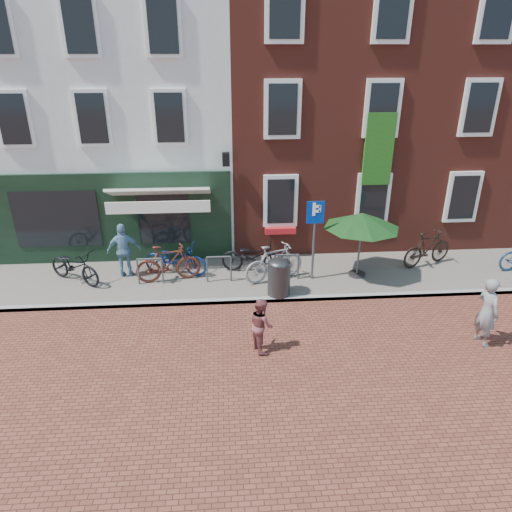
{
  "coord_description": "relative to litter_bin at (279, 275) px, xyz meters",
  "views": [
    {
      "loc": [
        -1.31,
        -11.16,
        6.43
      ],
      "look_at": [
        -0.45,
        0.59,
        1.16
      ],
      "focal_mm": 32.59,
      "sensor_mm": 36.0,
      "label": 1
    }
  ],
  "objects": [
    {
      "name": "building_brick_mid",
      "position": [
        1.83,
        6.7,
        4.3
      ],
      "size": [
        6.0,
        8.0,
        10.0
      ],
      "primitive_type": "cube",
      "color": "maroon",
      "rests_on": "ground"
    },
    {
      "name": "bicycle_5",
      "position": [
        4.91,
        1.59,
        -0.03
      ],
      "size": [
        1.96,
        1.19,
        1.14
      ],
      "primitive_type": "imported",
      "rotation": [
        0.0,
        0.0,
        1.95
      ],
      "color": "black",
      "rests_on": "sidewalk"
    },
    {
      "name": "parking_sign",
      "position": [
        1.11,
        0.89,
        1.06
      ],
      "size": [
        0.5,
        0.07,
        2.43
      ],
      "color": "#4C4C4F",
      "rests_on": "sidewalk"
    },
    {
      "name": "boy",
      "position": [
        -0.7,
        -2.43,
        -0.04
      ],
      "size": [
        0.68,
        0.77,
        1.32
      ],
      "primitive_type": "imported",
      "rotation": [
        0.0,
        0.0,
        1.91
      ],
      "color": "brown",
      "rests_on": "ground"
    },
    {
      "name": "litter_bin",
      "position": [
        0.0,
        0.0,
        0.0
      ],
      "size": [
        0.63,
        0.63,
        1.16
      ],
      "color": "#333335",
      "rests_on": "sidewalk"
    },
    {
      "name": "cafe_person",
      "position": [
        -4.48,
        1.49,
        0.24
      ],
      "size": [
        1.03,
        0.53,
        1.68
      ],
      "primitive_type": "imported",
      "rotation": [
        0.0,
        0.0,
        3.27
      ],
      "color": "#6691AE",
      "rests_on": "sidewalk"
    },
    {
      "name": "bicycle_4",
      "position": [
        -0.62,
        1.51,
        -0.09
      ],
      "size": [
        2.04,
        1.01,
        1.03
      ],
      "primitive_type": "imported",
      "rotation": [
        0.0,
        0.0,
        1.4
      ],
      "color": "black",
      "rests_on": "sidewalk"
    },
    {
      "name": "bicycle_0",
      "position": [
        -5.9,
        1.2,
        -0.09
      ],
      "size": [
        2.0,
        1.65,
        1.03
      ],
      "primitive_type": "imported",
      "rotation": [
        0.0,
        0.0,
        0.99
      ],
      "color": "black",
      "rests_on": "sidewalk"
    },
    {
      "name": "bicycle_1",
      "position": [
        -3.15,
        1.07,
        -0.03
      ],
      "size": [
        1.96,
        0.85,
        1.14
      ],
      "primitive_type": "imported",
      "rotation": [
        0.0,
        0.0,
        1.74
      ],
      "color": "#562519",
      "rests_on": "sidewalk"
    },
    {
      "name": "building_brick_right",
      "position": [
        7.83,
        6.7,
        4.3
      ],
      "size": [
        6.0,
        8.0,
        10.0
      ],
      "primitive_type": "cube",
      "color": "maroon",
      "rests_on": "ground"
    },
    {
      "name": "ground",
      "position": [
        -0.17,
        -0.3,
        -0.7
      ],
      "size": [
        80.0,
        80.0,
        0.0
      ],
      "primitive_type": "plane",
      "color": "brown"
    },
    {
      "name": "parasol",
      "position": [
        2.52,
        1.0,
        1.26
      ],
      "size": [
        2.24,
        2.24,
        2.11
      ],
      "color": "#4C4C4F",
      "rests_on": "sidewalk"
    },
    {
      "name": "bicycle_2",
      "position": [
        -2.98,
        1.48,
        -0.09
      ],
      "size": [
        2.06,
        1.16,
        1.03
      ],
      "primitive_type": "imported",
      "rotation": [
        0.0,
        0.0,
        1.31
      ],
      "color": "navy",
      "rests_on": "sidewalk"
    },
    {
      "name": "bicycle_3",
      "position": [
        -0.04,
        0.89,
        -0.03
      ],
      "size": [
        1.96,
        1.2,
        1.14
      ],
      "primitive_type": "imported",
      "rotation": [
        0.0,
        0.0,
        1.95
      ],
      "color": "gray",
      "rests_on": "sidewalk"
    },
    {
      "name": "building_stucco",
      "position": [
        -5.17,
        6.7,
        3.8
      ],
      "size": [
        8.0,
        8.0,
        9.0
      ],
      "primitive_type": "cube",
      "color": "silver",
      "rests_on": "ground"
    },
    {
      "name": "woman",
      "position": [
        4.56,
        -2.56,
        0.15
      ],
      "size": [
        0.53,
        0.7,
        1.71
      ],
      "primitive_type": "imported",
      "rotation": [
        0.0,
        0.0,
        1.79
      ],
      "color": "gray",
      "rests_on": "ground"
    },
    {
      "name": "sidewalk",
      "position": [
        0.83,
        1.2,
        -0.65
      ],
      "size": [
        24.0,
        3.0,
        0.1
      ],
      "primitive_type": "cube",
      "color": "slate",
      "rests_on": "ground"
    }
  ]
}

